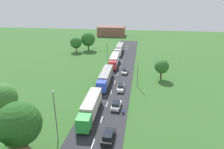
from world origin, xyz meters
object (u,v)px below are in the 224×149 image
Objects in this scene: motorcycle_courier at (123,111)px; lamppost_second at (138,72)px; truck_fourth at (119,49)px; lamppost_third at (107,48)px; car_fourth at (125,71)px; tree_maple at (76,43)px; car_third at (121,87)px; truck_lead at (90,107)px; distant_building at (111,31)px; tree_birch at (162,66)px; lamppost_lead at (55,113)px; car_lead at (108,136)px; truck_third at (114,60)px; tree_ash at (88,39)px; tree_elm at (2,98)px; tree_oak at (19,124)px; person_lead at (26,143)px; truck_second at (105,77)px; car_second at (116,105)px.

motorcycle_courier is 15.23m from lamppost_second.
lamppost_third reaches higher than truck_fourth.
tree_maple reaches higher than car_fourth.
tree_maple is at bearing 118.00° from motorcycle_courier.
car_third is 2.32× the size of motorcycle_courier.
lamppost_third is 17.79m from tree_maple.
truck_lead is 0.75× the size of distant_building.
lamppost_lead is at bearing -122.77° from tree_birch.
car_lead is 20.40m from car_third.
truck_third is 42.32m from lamppost_lead.
tree_birch is at bearing -46.55° from tree_ash.
tree_elm is (-32.34, -26.95, 0.80)m from tree_birch.
car_third is at bearing 65.62° from tree_oak.
tree_maple reaches higher than car_third.
lamppost_lead is 1.17× the size of tree_elm.
person_lead is at bearing -88.57° from distant_building.
car_lead is at bearing -8.04° from tree_elm.
person_lead is 0.29× the size of tree_birch.
tree_ash is 42.59m from distant_building.
tree_elm is 59.82m from tree_ash.
truck_third is at bearing 121.18° from car_fourth.
tree_oak is (-7.27, -47.01, 3.83)m from truck_third.
truck_third is at bearing 144.44° from tree_birch.
tree_ash reaches higher than lamppost_second.
truck_fourth is 1.88× the size of lamppost_second.
lamppost_third is 1.20× the size of tree_birch.
truck_third is 1.87× the size of tree_maple.
tree_maple is (-12.82, 64.56, -1.64)m from tree_oak.
lamppost_lead reaches higher than car_lead.
tree_birch is at bearing 57.23° from tree_oak.
truck_fourth is 33.38m from tree_birch.
lamppost_third is at bearing -47.34° from tree_ash.
tree_elm reaches higher than car_third.
motorcycle_courier is (1.67, 9.03, -0.31)m from car_lead.
truck_second is 3.36× the size of car_fourth.
tree_birch is 45.28m from tree_ash.
tree_oak is (-3.21, -4.99, 0.92)m from lamppost_lead.
truck_fourth reaches higher than car_fourth.
truck_fourth is 20.04m from tree_maple.
motorcycle_courier is 23.21m from tree_birch.
truck_second is 35.14m from truck_fourth.
motorcycle_courier is at bearing -99.70° from lamppost_second.
car_third is (-0.09, 20.40, 0.03)m from car_lead.
distant_building is (-6.57, 54.38, -1.16)m from lamppost_third.
lamppost_third is 49.28m from tree_elm.
lamppost_lead is (-8.74, -0.81, 4.21)m from car_lead.
truck_lead reaches higher than truck_second.
car_fourth is at bearing 90.25° from car_lead.
car_second is at bearing -81.29° from truck_third.
lamppost_second is (9.01, -0.48, 2.07)m from truck_second.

